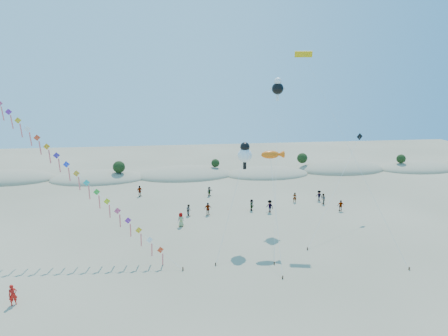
{
  "coord_description": "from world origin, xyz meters",
  "views": [
    {
      "loc": [
        -1.53,
        -25.18,
        18.21
      ],
      "look_at": [
        3.59,
        14.0,
        8.77
      ],
      "focal_mm": 30.0,
      "sensor_mm": 36.0,
      "label": 1
    }
  ],
  "objects_px": {
    "parafoil_kite": "(306,59)",
    "flyer_foreground": "(13,295)",
    "fish_kite": "(273,155)",
    "kite_train": "(53,153)"
  },
  "relations": [
    {
      "from": "parafoil_kite",
      "to": "flyer_foreground",
      "type": "height_order",
      "value": "parafoil_kite"
    },
    {
      "from": "fish_kite",
      "to": "parafoil_kite",
      "type": "distance_m",
      "value": 12.52
    },
    {
      "from": "fish_kite",
      "to": "flyer_foreground",
      "type": "relative_size",
      "value": 5.87
    },
    {
      "from": "flyer_foreground",
      "to": "fish_kite",
      "type": "bearing_deg",
      "value": -10.24
    },
    {
      "from": "kite_train",
      "to": "fish_kite",
      "type": "relative_size",
      "value": 2.38
    },
    {
      "from": "kite_train",
      "to": "parafoil_kite",
      "type": "xyz_separation_m",
      "value": [
        28.36,
        3.84,
        9.77
      ]
    },
    {
      "from": "fish_kite",
      "to": "parafoil_kite",
      "type": "bearing_deg",
      "value": 44.22
    },
    {
      "from": "fish_kite",
      "to": "flyer_foreground",
      "type": "height_order",
      "value": "fish_kite"
    },
    {
      "from": "fish_kite",
      "to": "parafoil_kite",
      "type": "relative_size",
      "value": 0.49
    },
    {
      "from": "kite_train",
      "to": "flyer_foreground",
      "type": "bearing_deg",
      "value": -94.56
    }
  ]
}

